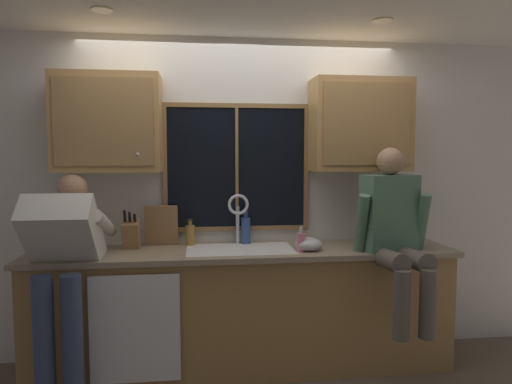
% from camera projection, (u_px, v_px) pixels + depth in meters
% --- Properties ---
extents(back_wall, '(5.50, 0.12, 2.55)m').
position_uv_depth(back_wall, '(239.00, 198.00, 3.78)').
color(back_wall, silver).
rests_on(back_wall, floor).
extents(ceiling_downlight_left, '(0.14, 0.14, 0.01)m').
position_uv_depth(ceiling_downlight_left, '(102.00, 10.00, 2.91)').
color(ceiling_downlight_left, '#FFEAB2').
extents(ceiling_downlight_right, '(0.14, 0.14, 0.01)m').
position_uv_depth(ceiling_downlight_right, '(383.00, 21.00, 3.14)').
color(ceiling_downlight_right, '#FFEAB2').
extents(window_glass, '(1.10, 0.02, 0.95)m').
position_uv_depth(window_glass, '(237.00, 168.00, 3.69)').
color(window_glass, black).
extents(window_frame_top, '(1.17, 0.02, 0.04)m').
position_uv_depth(window_frame_top, '(237.00, 106.00, 3.64)').
color(window_frame_top, olive).
extents(window_frame_bottom, '(1.17, 0.02, 0.04)m').
position_uv_depth(window_frame_bottom, '(237.00, 228.00, 3.72)').
color(window_frame_bottom, olive).
extents(window_frame_left, '(0.03, 0.02, 0.95)m').
position_uv_depth(window_frame_left, '(165.00, 168.00, 3.61)').
color(window_frame_left, olive).
extents(window_frame_right, '(0.03, 0.02, 0.95)m').
position_uv_depth(window_frame_right, '(306.00, 167.00, 3.75)').
color(window_frame_right, olive).
extents(window_mullion_center, '(0.02, 0.02, 0.95)m').
position_uv_depth(window_mullion_center, '(237.00, 168.00, 3.68)').
color(window_mullion_center, olive).
extents(lower_cabinet_run, '(3.10, 0.58, 0.88)m').
position_uv_depth(lower_cabinet_run, '(244.00, 311.00, 3.51)').
color(lower_cabinet_run, '#A07744').
rests_on(lower_cabinet_run, floor).
extents(countertop, '(3.16, 0.62, 0.04)m').
position_uv_depth(countertop, '(244.00, 252.00, 3.45)').
color(countertop, gray).
rests_on(countertop, lower_cabinet_run).
extents(dishwasher_front, '(0.60, 0.02, 0.74)m').
position_uv_depth(dishwasher_front, '(135.00, 329.00, 3.09)').
color(dishwasher_front, white).
extents(upper_cabinet_left, '(0.77, 0.36, 0.72)m').
position_uv_depth(upper_cabinet_left, '(108.00, 123.00, 3.39)').
color(upper_cabinet_left, '#B2844C').
extents(upper_cabinet_right, '(0.77, 0.36, 0.72)m').
position_uv_depth(upper_cabinet_right, '(360.00, 125.00, 3.63)').
color(upper_cabinet_right, '#B2844C').
extents(sink, '(0.80, 0.46, 0.21)m').
position_uv_depth(sink, '(240.00, 262.00, 3.46)').
color(sink, silver).
rests_on(sink, lower_cabinet_run).
extents(faucet, '(0.18, 0.09, 0.40)m').
position_uv_depth(faucet, '(239.00, 213.00, 3.61)').
color(faucet, silver).
rests_on(faucet, countertop).
extents(person_standing, '(0.53, 0.72, 1.49)m').
position_uv_depth(person_standing, '(64.00, 260.00, 3.02)').
color(person_standing, '#384260').
rests_on(person_standing, floor).
extents(person_sitting_on_counter, '(0.54, 0.63, 1.26)m').
position_uv_depth(person_sitting_on_counter, '(395.00, 228.00, 3.31)').
color(person_sitting_on_counter, '#595147').
rests_on(person_sitting_on_counter, countertop).
extents(knife_block, '(0.12, 0.18, 0.32)m').
position_uv_depth(knife_block, '(131.00, 235.00, 3.46)').
color(knife_block, olive).
rests_on(knife_block, countertop).
extents(cutting_board, '(0.25, 0.09, 0.32)m').
position_uv_depth(cutting_board, '(161.00, 226.00, 3.58)').
color(cutting_board, '#997047').
rests_on(cutting_board, countertop).
extents(mixing_bowl, '(0.20, 0.20, 0.10)m').
position_uv_depth(mixing_bowl, '(308.00, 244.00, 3.41)').
color(mixing_bowl, '#B7B7BC').
rests_on(mixing_bowl, countertop).
extents(soap_dispenser, '(0.06, 0.07, 0.19)m').
position_uv_depth(soap_dispenser, '(301.00, 242.00, 3.37)').
color(soap_dispenser, pink).
rests_on(soap_dispenser, countertop).
extents(bottle_green_glass, '(0.08, 0.08, 0.27)m').
position_uv_depth(bottle_green_glass, '(246.00, 230.00, 3.66)').
color(bottle_green_glass, '#334C8C').
rests_on(bottle_green_glass, countertop).
extents(bottle_tall_clear, '(0.07, 0.07, 0.21)m').
position_uv_depth(bottle_tall_clear, '(190.00, 234.00, 3.60)').
color(bottle_tall_clear, olive).
rests_on(bottle_tall_clear, countertop).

